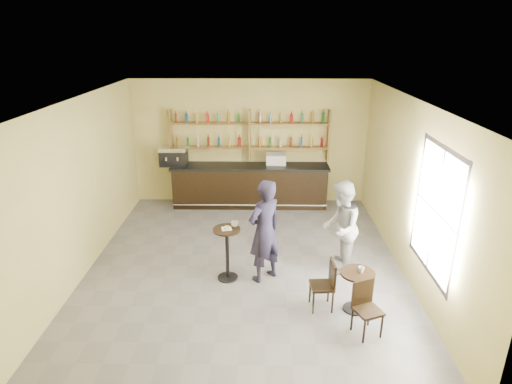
{
  "coord_description": "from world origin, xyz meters",
  "views": [
    {
      "loc": [
        0.32,
        -7.27,
        4.3
      ],
      "look_at": [
        0.2,
        0.8,
        1.25
      ],
      "focal_mm": 30.0,
      "sensor_mm": 36.0,
      "label": 1
    }
  ],
  "objects_px": {
    "cafe_table": "(356,291)",
    "chair_west": "(322,285)",
    "pedestal_table": "(227,254)",
    "chair_south": "(368,310)",
    "patron_second": "(340,227)",
    "man_main": "(264,231)",
    "pastry_case": "(276,160)",
    "bar_counter": "(250,185)",
    "espresso_machine": "(174,156)"
  },
  "relations": [
    {
      "from": "pastry_case",
      "to": "patron_second",
      "type": "xyz_separation_m",
      "value": [
        1.11,
        -3.23,
        -0.35
      ]
    },
    {
      "from": "chair_south",
      "to": "patron_second",
      "type": "relative_size",
      "value": 0.47
    },
    {
      "from": "pedestal_table",
      "to": "bar_counter",
      "type": "bearing_deg",
      "value": 84.96
    },
    {
      "from": "pastry_case",
      "to": "chair_south",
      "type": "distance_m",
      "value": 5.3
    },
    {
      "from": "man_main",
      "to": "pedestal_table",
      "type": "bearing_deg",
      "value": -39.34
    },
    {
      "from": "espresso_machine",
      "to": "bar_counter",
      "type": "bearing_deg",
      "value": 0.9
    },
    {
      "from": "cafe_table",
      "to": "chair_west",
      "type": "xyz_separation_m",
      "value": [
        -0.55,
        0.05,
        0.07
      ]
    },
    {
      "from": "patron_second",
      "to": "pastry_case",
      "type": "bearing_deg",
      "value": -146.42
    },
    {
      "from": "pedestal_table",
      "to": "patron_second",
      "type": "distance_m",
      "value": 2.14
    },
    {
      "from": "pastry_case",
      "to": "man_main",
      "type": "xyz_separation_m",
      "value": [
        -0.3,
        -3.56,
        -0.28
      ]
    },
    {
      "from": "cafe_table",
      "to": "patron_second",
      "type": "height_order",
      "value": "patron_second"
    },
    {
      "from": "pedestal_table",
      "to": "cafe_table",
      "type": "bearing_deg",
      "value": -23.15
    },
    {
      "from": "espresso_machine",
      "to": "patron_second",
      "type": "relative_size",
      "value": 0.38
    },
    {
      "from": "pedestal_table",
      "to": "man_main",
      "type": "xyz_separation_m",
      "value": [
        0.67,
        0.02,
        0.45
      ]
    },
    {
      "from": "pastry_case",
      "to": "man_main",
      "type": "relative_size",
      "value": 0.26
    },
    {
      "from": "pedestal_table",
      "to": "chair_west",
      "type": "distance_m",
      "value": 1.83
    },
    {
      "from": "man_main",
      "to": "patron_second",
      "type": "height_order",
      "value": "man_main"
    },
    {
      "from": "espresso_machine",
      "to": "pedestal_table",
      "type": "bearing_deg",
      "value": -64.74
    },
    {
      "from": "bar_counter",
      "to": "chair_south",
      "type": "height_order",
      "value": "bar_counter"
    },
    {
      "from": "cafe_table",
      "to": "chair_west",
      "type": "bearing_deg",
      "value": 174.81
    },
    {
      "from": "espresso_machine",
      "to": "patron_second",
      "type": "bearing_deg",
      "value": -40.22
    },
    {
      "from": "bar_counter",
      "to": "patron_second",
      "type": "xyz_separation_m",
      "value": [
        1.77,
        -3.23,
        0.35
      ]
    },
    {
      "from": "cafe_table",
      "to": "chair_west",
      "type": "distance_m",
      "value": 0.56
    },
    {
      "from": "man_main",
      "to": "espresso_machine",
      "type": "bearing_deg",
      "value": -97.89
    },
    {
      "from": "espresso_machine",
      "to": "chair_south",
      "type": "xyz_separation_m",
      "value": [
        3.82,
        -5.09,
        -0.9
      ]
    },
    {
      "from": "espresso_machine",
      "to": "pedestal_table",
      "type": "distance_m",
      "value": 4.01
    },
    {
      "from": "pastry_case",
      "to": "patron_second",
      "type": "relative_size",
      "value": 0.28
    },
    {
      "from": "cafe_table",
      "to": "chair_south",
      "type": "xyz_separation_m",
      "value": [
        0.05,
        -0.6,
        0.07
      ]
    },
    {
      "from": "man_main",
      "to": "chair_west",
      "type": "distance_m",
      "value": 1.4
    },
    {
      "from": "pastry_case",
      "to": "chair_west",
      "type": "bearing_deg",
      "value": -85.73
    },
    {
      "from": "bar_counter",
      "to": "chair_west",
      "type": "xyz_separation_m",
      "value": [
        1.29,
        -4.44,
        -0.12
      ]
    },
    {
      "from": "bar_counter",
      "to": "pastry_case",
      "type": "relative_size",
      "value": 7.93
    },
    {
      "from": "pastry_case",
      "to": "chair_west",
      "type": "xyz_separation_m",
      "value": [
        0.63,
        -4.44,
        -0.81
      ]
    },
    {
      "from": "man_main",
      "to": "cafe_table",
      "type": "distance_m",
      "value": 1.86
    },
    {
      "from": "man_main",
      "to": "chair_south",
      "type": "relative_size",
      "value": 2.28
    },
    {
      "from": "man_main",
      "to": "chair_south",
      "type": "xyz_separation_m",
      "value": [
        1.53,
        -1.54,
        -0.54
      ]
    },
    {
      "from": "cafe_table",
      "to": "bar_counter",
      "type": "bearing_deg",
      "value": 112.27
    },
    {
      "from": "pedestal_table",
      "to": "cafe_table",
      "type": "distance_m",
      "value": 2.35
    },
    {
      "from": "man_main",
      "to": "chair_south",
      "type": "height_order",
      "value": "man_main"
    },
    {
      "from": "pastry_case",
      "to": "chair_west",
      "type": "relative_size",
      "value": 0.6
    },
    {
      "from": "bar_counter",
      "to": "man_main",
      "type": "distance_m",
      "value": 3.6
    },
    {
      "from": "bar_counter",
      "to": "man_main",
      "type": "relative_size",
      "value": 2.09
    },
    {
      "from": "chair_west",
      "to": "bar_counter",
      "type": "bearing_deg",
      "value": -167.84
    },
    {
      "from": "bar_counter",
      "to": "pedestal_table",
      "type": "xyz_separation_m",
      "value": [
        -0.31,
        -3.57,
        -0.04
      ]
    },
    {
      "from": "pedestal_table",
      "to": "cafe_table",
      "type": "height_order",
      "value": "pedestal_table"
    },
    {
      "from": "espresso_machine",
      "to": "pastry_case",
      "type": "bearing_deg",
      "value": 0.9
    },
    {
      "from": "man_main",
      "to": "chair_west",
      "type": "relative_size",
      "value": 2.27
    },
    {
      "from": "bar_counter",
      "to": "man_main",
      "type": "xyz_separation_m",
      "value": [
        0.36,
        -3.56,
        0.42
      ]
    },
    {
      "from": "pedestal_table",
      "to": "chair_south",
      "type": "xyz_separation_m",
      "value": [
        2.21,
        -1.52,
        -0.08
      ]
    },
    {
      "from": "pastry_case",
      "to": "cafe_table",
      "type": "relative_size",
      "value": 0.72
    }
  ]
}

